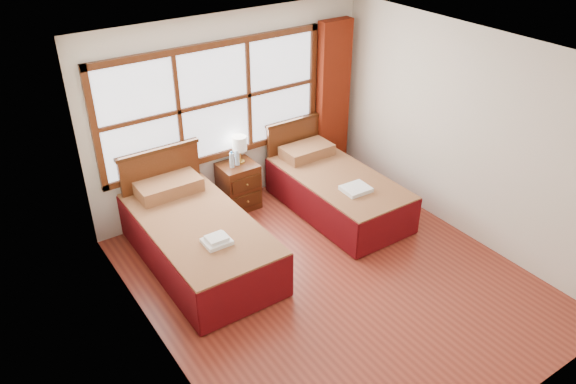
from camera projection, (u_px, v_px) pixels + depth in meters
floor at (332, 280)px, 6.45m from camera, size 4.50×4.50×0.00m
ceiling at (344, 58)px, 5.13m from camera, size 4.50×4.50×0.00m
wall_back at (231, 112)px, 7.39m from camera, size 4.00×0.00×4.00m
wall_left at (155, 246)px, 4.82m from camera, size 0.00×4.50×4.50m
wall_right at (467, 136)px, 6.76m from camera, size 0.00×4.50×4.50m
window at (214, 103)px, 7.14m from camera, size 3.16×0.06×1.56m
curtain at (333, 100)px, 8.13m from camera, size 0.50×0.16×2.30m
bed_left at (197, 237)px, 6.59m from camera, size 1.14×2.22×1.12m
bed_right at (335, 189)px, 7.61m from camera, size 1.05×2.07×1.02m
nightstand at (239, 186)px, 7.67m from camera, size 0.49×0.48×0.65m
towels_left at (217, 240)px, 6.03m from camera, size 0.29×0.25×0.09m
towels_right at (356, 189)px, 7.11m from camera, size 0.35×0.31×0.05m
lamp at (240, 144)px, 7.43m from camera, size 0.20×0.20×0.38m
bottle_near at (232, 160)px, 7.39m from camera, size 0.06×0.06×0.23m
bottle_far at (237, 157)px, 7.45m from camera, size 0.07×0.07×0.25m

